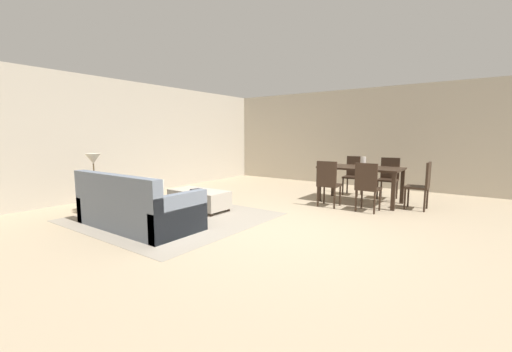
% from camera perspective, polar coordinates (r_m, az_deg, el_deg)
% --- Properties ---
extents(ground_plane, '(10.80, 10.80, 0.00)m').
position_cam_1_polar(ground_plane, '(5.00, 3.46, -9.28)').
color(ground_plane, tan).
extents(wall_back, '(9.00, 0.12, 2.70)m').
position_cam_1_polar(wall_back, '(9.41, 20.15, 6.38)').
color(wall_back, '#BCB2A0').
rests_on(wall_back, ground_plane).
extents(wall_left, '(0.12, 11.00, 2.70)m').
position_cam_1_polar(wall_left, '(8.40, -21.52, 6.27)').
color(wall_left, '#BCB2A0').
rests_on(wall_left, ground_plane).
extents(area_rug, '(3.00, 2.80, 0.01)m').
position_cam_1_polar(area_rug, '(5.83, -14.60, -7.05)').
color(area_rug, gray).
rests_on(area_rug, ground_plane).
extents(couch, '(2.02, 0.96, 0.86)m').
position_cam_1_polar(couch, '(5.34, -20.51, -5.44)').
color(couch, slate).
rests_on(couch, ground_plane).
extents(ottoman_table, '(1.17, 0.57, 0.38)m').
position_cam_1_polar(ottoman_table, '(6.23, -10.08, -3.96)').
color(ottoman_table, '#B7AD9E').
rests_on(ottoman_table, ground_plane).
extents(side_table, '(0.40, 0.40, 0.57)m').
position_cam_1_polar(side_table, '(6.45, -26.70, -2.16)').
color(side_table, brown).
rests_on(side_table, ground_plane).
extents(table_lamp, '(0.26, 0.26, 0.53)m').
position_cam_1_polar(table_lamp, '(6.39, -26.97, 2.55)').
color(table_lamp, brown).
rests_on(table_lamp, side_table).
extents(dining_table, '(1.63, 0.90, 0.76)m').
position_cam_1_polar(dining_table, '(7.11, 18.10, 0.80)').
color(dining_table, '#332319').
rests_on(dining_table, ground_plane).
extents(dining_chair_near_left, '(0.42, 0.42, 0.92)m').
position_cam_1_polar(dining_chair_near_left, '(6.50, 12.68, -0.90)').
color(dining_chair_near_left, '#332319').
rests_on(dining_chair_near_left, ground_plane).
extents(dining_chair_near_right, '(0.40, 0.40, 0.92)m').
position_cam_1_polar(dining_chair_near_right, '(6.26, 19.17, -1.43)').
color(dining_chair_near_right, '#332319').
rests_on(dining_chair_near_right, ground_plane).
extents(dining_chair_far_left, '(0.42, 0.42, 0.92)m').
position_cam_1_polar(dining_chair_far_left, '(8.04, 16.97, 0.50)').
color(dining_chair_far_left, '#332319').
rests_on(dining_chair_far_left, ground_plane).
extents(dining_chair_far_right, '(0.41, 0.41, 0.92)m').
position_cam_1_polar(dining_chair_far_right, '(7.79, 22.53, 0.05)').
color(dining_chair_far_right, '#332319').
rests_on(dining_chair_far_right, ground_plane).
extents(dining_chair_head_east, '(0.40, 0.40, 0.92)m').
position_cam_1_polar(dining_chair_head_east, '(6.87, 27.42, -1.11)').
color(dining_chair_head_east, '#332319').
rests_on(dining_chair_head_east, ground_plane).
extents(vase_centerpiece, '(0.11, 0.11, 0.21)m').
position_cam_1_polar(vase_centerpiece, '(7.07, 18.51, 2.38)').
color(vase_centerpiece, silver).
rests_on(vase_centerpiece, dining_table).
extents(book_on_ottoman, '(0.28, 0.23, 0.03)m').
position_cam_1_polar(book_on_ottoman, '(6.11, -10.23, -2.49)').
color(book_on_ottoman, '#333338').
rests_on(book_on_ottoman, ottoman_table).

